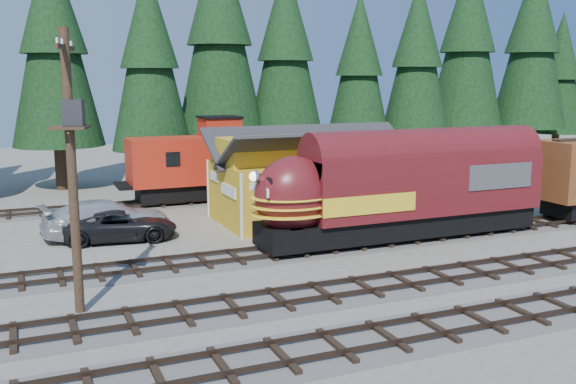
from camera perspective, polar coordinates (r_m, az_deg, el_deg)
name	(u,v)px	position (r m, az deg, el deg)	size (l,w,h in m)	color
ground	(426,264)	(29.12, 12.16, -6.31)	(120.00, 120.00, 0.00)	#6B665B
track_siding	(534,225)	(38.35, 20.99, -2.71)	(68.00, 3.20, 0.33)	#4C4947
track_spur	(128,207)	(41.98, -14.02, -1.28)	(32.00, 3.20, 0.33)	#4C4947
depot	(322,168)	(37.36, 3.03, 2.15)	(12.80, 7.00, 5.30)	gold
conifer_backdrop	(304,47)	(51.75, 1.43, 12.75)	(79.66, 21.84, 17.19)	black
locomotive	(395,193)	(32.26, 9.51, -0.06)	(15.70, 3.12, 4.27)	black
caboose	(207,163)	(42.67, -7.25, 2.56)	(10.04, 2.91, 5.22)	black
utility_pole	(72,155)	(22.63, -18.65, 3.12)	(1.48, 2.32, 9.73)	black
pickup_truck_a	(121,225)	(33.51, -14.66, -2.89)	(2.57, 5.58, 1.55)	black
pickup_truck_b	(107,218)	(34.56, -15.80, -2.25)	(2.67, 6.56, 1.90)	#B4B7BC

